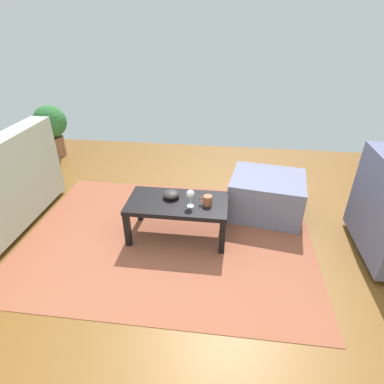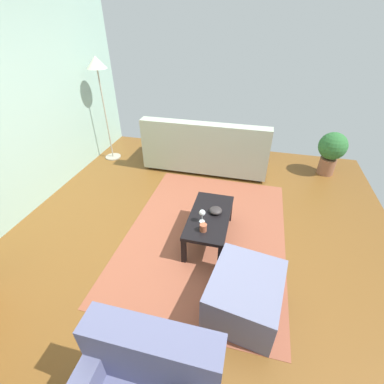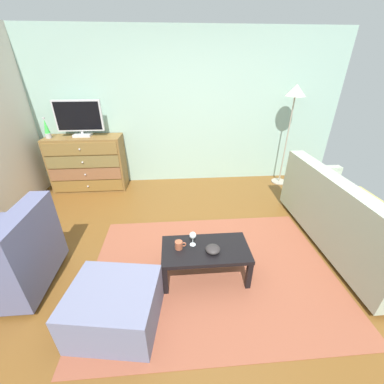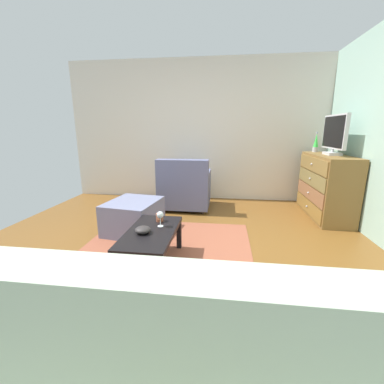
% 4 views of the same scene
% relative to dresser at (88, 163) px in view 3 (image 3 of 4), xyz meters
% --- Properties ---
extents(ground_plane, '(5.61, 5.04, 0.05)m').
position_rel_dresser_xyz_m(ground_plane, '(1.67, -1.97, -0.50)').
color(ground_plane, brown).
extents(wall_accent_rear, '(5.61, 0.12, 2.55)m').
position_rel_dresser_xyz_m(wall_accent_rear, '(1.67, 0.31, 0.80)').
color(wall_accent_rear, '#99BEAD').
rests_on(wall_accent_rear, ground_plane).
extents(area_rug, '(2.60, 1.90, 0.01)m').
position_rel_dresser_xyz_m(area_rug, '(1.87, -2.17, -0.47)').
color(area_rug, brown).
rests_on(area_rug, ground_plane).
extents(dresser, '(1.23, 0.49, 0.94)m').
position_rel_dresser_xyz_m(dresser, '(0.00, 0.00, 0.00)').
color(dresser, brown).
rests_on(dresser, ground_plane).
extents(tv, '(0.74, 0.18, 0.57)m').
position_rel_dresser_xyz_m(tv, '(-0.00, 0.02, 0.77)').
color(tv, silver).
rests_on(tv, dresser).
extents(lava_lamp, '(0.09, 0.09, 0.33)m').
position_rel_dresser_xyz_m(lava_lamp, '(-0.51, -0.04, 0.62)').
color(lava_lamp, '#B7B7BC').
rests_on(lava_lamp, dresser).
extents(coffee_table, '(0.88, 0.45, 0.37)m').
position_rel_dresser_xyz_m(coffee_table, '(1.79, -2.22, -0.16)').
color(coffee_table, black).
rests_on(coffee_table, ground_plane).
extents(wine_glass, '(0.07, 0.07, 0.16)m').
position_rel_dresser_xyz_m(wine_glass, '(1.66, -2.15, 0.01)').
color(wine_glass, silver).
rests_on(wine_glass, coffee_table).
extents(mug, '(0.11, 0.08, 0.08)m').
position_rel_dresser_xyz_m(mug, '(1.52, -2.20, -0.06)').
color(mug, '#A75437').
rests_on(mug, coffee_table).
extents(bowl_decorative, '(0.15, 0.15, 0.07)m').
position_rel_dresser_xyz_m(bowl_decorative, '(1.85, -2.27, -0.07)').
color(bowl_decorative, '#2F2A2A').
rests_on(bowl_decorative, coffee_table).
extents(couch_large, '(0.85, 2.04, 0.88)m').
position_rel_dresser_xyz_m(couch_large, '(3.56, -1.82, -0.13)').
color(couch_large, '#332319').
rests_on(couch_large, ground_plane).
extents(armchair, '(0.80, 0.82, 0.86)m').
position_rel_dresser_xyz_m(armchair, '(-0.12, -2.19, -0.12)').
color(armchair, '#332319').
rests_on(armchair, ground_plane).
extents(ottoman, '(0.78, 0.70, 0.41)m').
position_rel_dresser_xyz_m(ottoman, '(0.96, -2.70, -0.27)').
color(ottoman, slate).
rests_on(ottoman, ground_plane).
extents(standing_lamp, '(0.32, 0.32, 1.73)m').
position_rel_dresser_xyz_m(standing_lamp, '(3.50, -0.05, 1.01)').
color(standing_lamp, '#A59E8C').
rests_on(standing_lamp, ground_plane).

